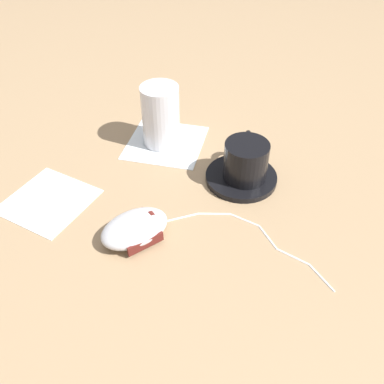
{
  "coord_description": "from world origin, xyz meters",
  "views": [
    {
      "loc": [
        0.46,
        0.3,
        0.47
      ],
      "look_at": [
        0.03,
        0.07,
        0.03
      ],
      "focal_mm": 40.0,
      "sensor_mm": 36.0,
      "label": 1
    }
  ],
  "objects": [
    {
      "name": "computer_mouse",
      "position": [
        0.13,
        0.02,
        0.02
      ],
      "size": [
        0.12,
        0.11,
        0.03
      ],
      "color": "silver",
      "rests_on": "ground"
    },
    {
      "name": "drinking_glass",
      "position": [
        -0.1,
        -0.07,
        0.06
      ],
      "size": [
        0.07,
        0.07,
        0.11
      ],
      "primitive_type": "cylinder",
      "color": "silver",
      "rests_on": "napkin_under_glass"
    },
    {
      "name": "saucer",
      "position": [
        -0.07,
        0.11,
        0.01
      ],
      "size": [
        0.12,
        0.12,
        0.01
      ],
      "primitive_type": "cylinder",
      "color": "black",
      "rests_on": "ground"
    },
    {
      "name": "napkin_under_glass",
      "position": [
        -0.1,
        -0.06,
        0.0
      ],
      "size": [
        0.17,
        0.17,
        0.0
      ],
      "primitive_type": "cube",
      "rotation": [
        0.0,
        0.0,
        0.27
      ],
      "color": "white",
      "rests_on": "ground"
    },
    {
      "name": "coffee_cup",
      "position": [
        -0.07,
        0.11,
        0.04
      ],
      "size": [
        0.1,
        0.07,
        0.06
      ],
      "color": "black",
      "rests_on": "saucer"
    },
    {
      "name": "napkin_spare",
      "position": [
        0.13,
        -0.14,
        0.0
      ],
      "size": [
        0.13,
        0.13,
        0.0
      ],
      "primitive_type": "cube",
      "rotation": [
        0.0,
        0.0,
        0.0
      ],
      "color": "white",
      "rests_on": "ground"
    },
    {
      "name": "ground_plane",
      "position": [
        0.0,
        0.0,
        0.0
      ],
      "size": [
        3.0,
        3.0,
        0.0
      ],
      "primitive_type": "plane",
      "color": "#9E7F5B"
    },
    {
      "name": "mouse_cable",
      "position": [
        0.04,
        0.17,
        0.0
      ],
      "size": [
        0.07,
        0.26,
        0.0
      ],
      "color": "white",
      "rests_on": "ground"
    }
  ]
}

